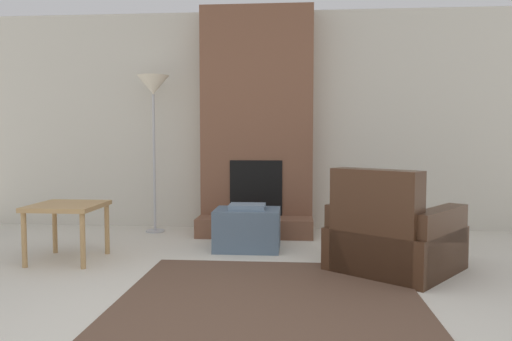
{
  "coord_description": "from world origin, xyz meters",
  "views": [
    {
      "loc": [
        0.46,
        -2.63,
        1.11
      ],
      "look_at": [
        0.0,
        3.04,
        0.72
      ],
      "focal_mm": 35.0,
      "sensor_mm": 36.0,
      "label": 1
    }
  ],
  "objects": [
    {
      "name": "ground_plane",
      "position": [
        0.0,
        0.0,
        0.0
      ],
      "size": [
        24.0,
        24.0,
        0.0
      ],
      "primitive_type": "plane",
      "color": "beige"
    },
    {
      "name": "wall_back",
      "position": [
        0.0,
        3.41,
        1.3
      ],
      "size": [
        6.93,
        0.06,
        2.6
      ],
      "primitive_type": "cube",
      "color": "beige",
      "rests_on": "ground_plane"
    },
    {
      "name": "fireplace",
      "position": [
        0.0,
        3.18,
        1.2
      ],
      "size": [
        1.29,
        0.73,
        2.6
      ],
      "color": "brown",
      "rests_on": "ground_plane"
    },
    {
      "name": "ottoman",
      "position": [
        -0.02,
        2.2,
        0.21
      ],
      "size": [
        0.64,
        0.48,
        0.45
      ],
      "color": "slate",
      "rests_on": "ground_plane"
    },
    {
      "name": "armchair",
      "position": [
        1.25,
        1.5,
        0.26
      ],
      "size": [
        1.25,
        1.26,
        0.86
      ],
      "rotation": [
        0.0,
        0.0,
        2.49
      ],
      "color": "#422819",
      "rests_on": "ground_plane"
    },
    {
      "name": "side_table",
      "position": [
        -1.58,
        1.64,
        0.44
      ],
      "size": [
        0.59,
        0.62,
        0.51
      ],
      "color": "tan",
      "rests_on": "ground_plane"
    },
    {
      "name": "floor_lamp_left",
      "position": [
        -1.19,
        3.03,
        1.62
      ],
      "size": [
        0.36,
        0.36,
        1.81
      ],
      "color": "#ADADB2",
      "rests_on": "ground_plane"
    },
    {
      "name": "area_rug",
      "position": [
        0.29,
        0.8,
        0.01
      ],
      "size": [
        2.06,
        1.78,
        0.01
      ],
      "primitive_type": "cube",
      "color": "brown",
      "rests_on": "ground_plane"
    }
  ]
}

